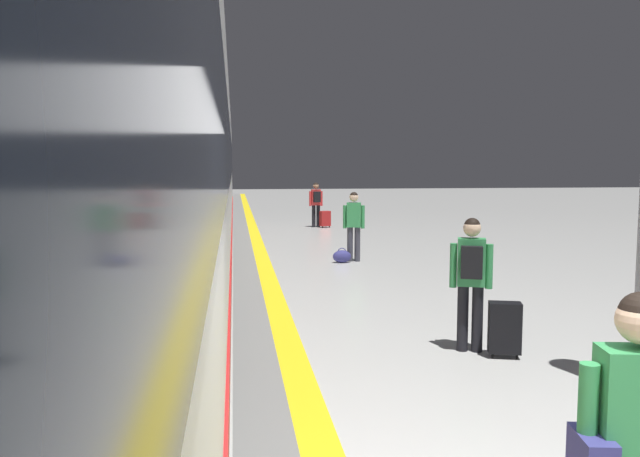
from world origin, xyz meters
name	(u,v)px	position (x,y,z in m)	size (l,w,h in m)	color
safety_line_strip	(270,284)	(-0.54, 10.00, 0.00)	(0.36, 80.00, 0.01)	yellow
tactile_edge_band	(251,284)	(-0.91, 10.00, 0.00)	(0.70, 80.00, 0.01)	slate
high_speed_train	(124,152)	(-2.73, 6.85, 2.50)	(2.94, 33.48, 4.97)	#38383D
traveller_foreground	(631,447)	(0.61, 0.22, 1.01)	(0.57, 0.31, 1.75)	#383842
passenger_near	(471,273)	(1.68, 5.08, 1.00)	(0.50, 0.40, 1.68)	black
suitcase_near	(505,328)	(2.00, 4.79, 0.36)	(0.43, 0.32, 0.68)	black
passenger_mid	(354,221)	(1.64, 12.72, 0.98)	(0.51, 0.27, 1.68)	#383842
duffel_bag_mid	(342,256)	(1.32, 12.53, 0.15)	(0.44, 0.26, 0.36)	navy
passenger_far	(316,201)	(1.82, 21.35, 0.99)	(0.52, 0.35, 1.67)	black
suitcase_far	(325,219)	(2.14, 21.17, 0.34)	(0.43, 0.34, 0.62)	#A51E1E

